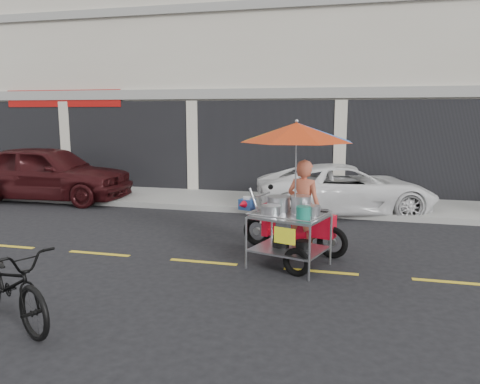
% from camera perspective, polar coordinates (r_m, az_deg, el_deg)
% --- Properties ---
extents(ground, '(90.00, 90.00, 0.00)m').
position_cam_1_polar(ground, '(7.79, 9.80, -9.55)').
color(ground, black).
extents(sidewalk, '(45.00, 3.00, 0.15)m').
position_cam_1_polar(sidewalk, '(13.09, 11.69, -1.41)').
color(sidewalk, gray).
rests_on(sidewalk, ground).
extents(shophouse_block, '(36.00, 8.11, 10.40)m').
position_cam_1_polar(shophouse_block, '(18.16, 22.11, 14.33)').
color(shophouse_block, beige).
rests_on(shophouse_block, ground).
extents(centerline, '(42.00, 0.10, 0.01)m').
position_cam_1_polar(centerline, '(7.79, 9.80, -9.53)').
color(centerline, gold).
rests_on(centerline, ground).
extents(maroon_sedan, '(4.87, 2.15, 1.63)m').
position_cam_1_polar(maroon_sedan, '(14.68, -22.36, 2.18)').
color(maroon_sedan, black).
rests_on(maroon_sedan, ground).
extents(white_pickup, '(4.90, 3.25, 1.25)m').
position_cam_1_polar(white_pickup, '(12.20, 12.75, 0.38)').
color(white_pickup, white).
rests_on(white_pickup, ground).
extents(near_bicycle, '(2.01, 1.45, 1.00)m').
position_cam_1_polar(near_bicycle, '(6.38, -26.30, -10.05)').
color(near_bicycle, black).
rests_on(near_bicycle, ground).
extents(food_vendor_rig, '(2.41, 2.42, 2.45)m').
position_cam_1_polar(food_vendor_rig, '(7.95, 6.96, 2.28)').
color(food_vendor_rig, black).
rests_on(food_vendor_rig, ground).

